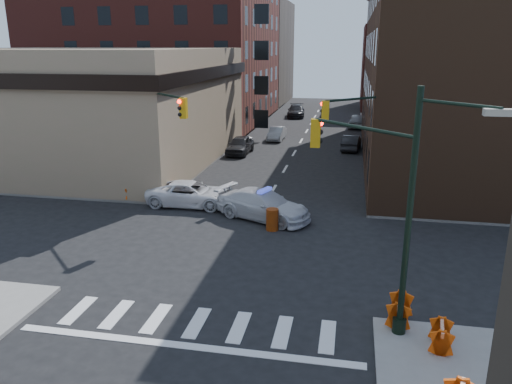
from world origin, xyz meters
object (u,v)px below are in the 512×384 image
at_px(parked_car_enear, 351,143).
at_px(barrel_road, 272,219).
at_px(barricade_se_a, 400,310).
at_px(pickup, 191,194).
at_px(police_car, 263,205).
at_px(parked_car_wnear, 240,145).
at_px(pedestrian_b, 99,181).
at_px(barricade_nw_a, 124,192).
at_px(barrel_bank, 179,191).
at_px(pedestrian_a, 156,173).
at_px(parked_car_wfar, 277,134).

height_order(parked_car_enear, barrel_road, parked_car_enear).
relative_size(barrel_road, barricade_se_a, 0.93).
relative_size(pickup, barricade_se_a, 4.23).
xyz_separation_m(police_car, barrel_road, (0.77, -1.64, -0.22)).
height_order(parked_car_wnear, parked_car_enear, parked_car_wnear).
bearing_deg(parked_car_enear, pickup, 69.19).
bearing_deg(barrel_road, pedestrian_b, 161.94).
distance_m(police_car, barricade_nw_a, 9.15).
distance_m(parked_car_wnear, pedestrian_b, 15.54).
relative_size(parked_car_wnear, barrel_bank, 4.38).
distance_m(pedestrian_a, barrel_bank, 3.27).
bearing_deg(barricade_se_a, parked_car_wfar, 25.96).
bearing_deg(parked_car_wfar, parked_car_enear, -25.05).
bearing_deg(parked_car_wfar, parked_car_wnear, -105.61).
height_order(pickup, parked_car_wnear, parked_car_wnear).
height_order(pedestrian_b, barricade_se_a, pedestrian_b).
xyz_separation_m(pedestrian_a, barrel_road, (8.97, -6.54, -0.43)).
height_order(barrel_road, barrel_bank, barrel_road).
height_order(parked_car_wfar, barrel_bank, parked_car_wfar).
bearing_deg(parked_car_wnear, police_car, -71.05).
bearing_deg(parked_car_wfar, barrel_bank, -96.75).
height_order(pedestrian_a, pedestrian_b, pedestrian_b).
relative_size(pickup, parked_car_wfar, 1.32).
height_order(barricade_se_a, barricade_nw_a, barricade_se_a).
xyz_separation_m(parked_car_enear, barrel_bank, (-10.46, -17.37, -0.17)).
xyz_separation_m(parked_car_enear, pedestrian_b, (-15.57, -17.85, 0.32)).
relative_size(parked_car_wnear, pedestrian_a, 2.67).
relative_size(police_car, pickup, 1.05).
bearing_deg(parked_car_wnear, barrel_road, -70.27).
distance_m(police_car, parked_car_wnear, 17.31).
distance_m(pedestrian_a, barricade_nw_a, 3.43).
height_order(pedestrian_a, barricade_nw_a, pedestrian_a).
xyz_separation_m(pickup, parked_car_enear, (9.26, 18.54, -0.04)).
bearing_deg(barrel_bank, barricade_nw_a, -161.09).
xyz_separation_m(police_car, parked_car_wnear, (-5.05, 16.56, -0.02)).
bearing_deg(barricade_nw_a, barricade_se_a, -23.14).
bearing_deg(parked_car_wnear, parked_car_enear, 21.86).
distance_m(pickup, barrel_bank, 1.69).
relative_size(parked_car_wfar, barrel_bank, 3.82).
xyz_separation_m(pickup, parked_car_wfar, (1.80, 22.24, -0.08)).
relative_size(pedestrian_b, barricade_nw_a, 1.55).
bearing_deg(parked_car_wnear, pedestrian_a, -103.15).
relative_size(parked_car_wfar, parked_car_enear, 0.95).
height_order(parked_car_wfar, barricade_nw_a, parked_car_wfar).
xyz_separation_m(pedestrian_b, barrel_road, (11.73, -3.83, -0.44)).
relative_size(parked_car_wnear, barricade_se_a, 3.67).
relative_size(pickup, parked_car_enear, 1.25).
bearing_deg(pedestrian_b, barricade_se_a, -28.81).
distance_m(pedestrian_b, barrel_bank, 5.16).
bearing_deg(pickup, parked_car_wnear, 1.41).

